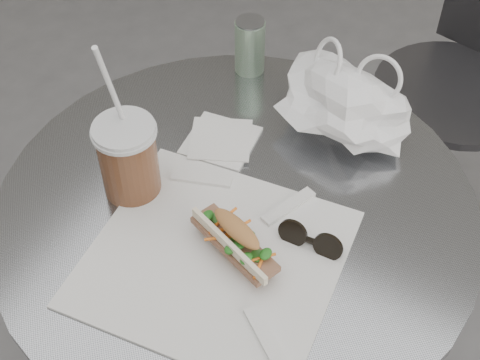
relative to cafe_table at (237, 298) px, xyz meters
The scene contains 9 objects.
cafe_table is the anchor object (origin of this frame).
chair_far 0.85m from the cafe_table, 78.27° to the left, with size 0.40×0.43×0.75m.
sandwich_paper 0.30m from the cafe_table, 75.70° to the right, with size 0.35×0.33×0.00m, color white.
banh_mi 0.32m from the cafe_table, 60.13° to the right, with size 0.20×0.13×0.06m.
iced_coffee 0.38m from the cafe_table, 160.21° to the right, with size 0.10×0.10×0.29m.
sunglasses 0.32m from the cafe_table, ahead, with size 0.10×0.03×0.05m.
plastic_bag 0.41m from the cafe_table, 73.70° to the left, with size 0.22×0.17×0.11m, color white, non-canonical shape.
napkin_stack 0.31m from the cafe_table, 131.57° to the left, with size 0.14×0.14×0.01m.
drink_can 0.47m from the cafe_table, 116.24° to the left, with size 0.06×0.06×0.11m.
Camera 1 is at (0.35, -0.39, 1.54)m, focal length 50.00 mm.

